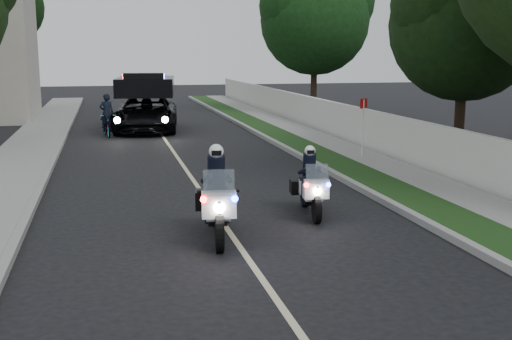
{
  "coord_description": "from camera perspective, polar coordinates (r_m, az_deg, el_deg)",
  "views": [
    {
      "loc": [
        -2.33,
        -10.11,
        3.61
      ],
      "look_at": [
        0.88,
        3.47,
        1.0
      ],
      "focal_mm": 44.61,
      "sensor_mm": 36.0,
      "label": 1
    }
  ],
  "objects": [
    {
      "name": "bicycle",
      "position": [
        28.2,
        -13.15,
        2.96
      ],
      "size": [
        0.85,
        1.92,
        0.97
      ],
      "primitive_type": "imported",
      "rotation": [
        0.0,
        0.0,
        0.11
      ],
      "color": "black",
      "rests_on": "ground"
    },
    {
      "name": "lane_marking",
      "position": [
        20.56,
        -6.57,
        0.42
      ],
      "size": [
        0.12,
        50.0,
        0.01
      ],
      "primitive_type": "cube",
      "color": "#BFB78C",
      "rests_on": "ground"
    },
    {
      "name": "sidewalk_right",
      "position": [
        22.09,
        9.34,
        1.25
      ],
      "size": [
        1.4,
        60.0,
        0.16
      ],
      "primitive_type": "cube",
      "color": "gray",
      "rests_on": "ground"
    },
    {
      "name": "tree_right_c",
      "position": [
        23.83,
        17.61,
        1.38
      ],
      "size": [
        5.5,
        5.5,
        8.72
      ],
      "primitive_type": null,
      "rotation": [
        0.0,
        0.0,
        0.05
      ],
      "color": "black",
      "rests_on": "ground"
    },
    {
      "name": "tree_right_d",
      "position": [
        37.58,
        5.15,
        5.03
      ],
      "size": [
        7.68,
        7.68,
        10.42
      ],
      "primitive_type": null,
      "rotation": [
        0.0,
        0.0,
        -0.27
      ],
      "color": "#153B13",
      "rests_on": "ground"
    },
    {
      "name": "sidewalk_left",
      "position": [
        20.62,
        -21.07,
        0.01
      ],
      "size": [
        2.0,
        60.0,
        0.16
      ],
      "primitive_type": "cube",
      "color": "gray",
      "rests_on": "ground"
    },
    {
      "name": "police_moto_right",
      "position": [
        14.41,
        4.86,
        -3.96
      ],
      "size": [
        0.88,
        1.89,
        1.55
      ],
      "primitive_type": null,
      "rotation": [
        0.0,
        0.0,
        -0.14
      ],
      "color": "white",
      "rests_on": "ground"
    },
    {
      "name": "curb_right",
      "position": [
        21.41,
        4.39,
        1.06
      ],
      "size": [
        0.2,
        60.0,
        0.15
      ],
      "primitive_type": "cube",
      "color": "gray",
      "rests_on": "ground"
    },
    {
      "name": "grass_verge",
      "position": [
        21.63,
        6.16,
        1.13
      ],
      "size": [
        1.2,
        60.0,
        0.16
      ],
      "primitive_type": "cube",
      "color": "#193814",
      "rests_on": "ground"
    },
    {
      "name": "property_wall",
      "position": [
        22.4,
        11.76,
        3.03
      ],
      "size": [
        0.22,
        60.0,
        1.5
      ],
      "primitive_type": "cube",
      "color": "beige",
      "rests_on": "ground"
    },
    {
      "name": "curb_left",
      "position": [
        20.5,
        -18.02,
        0.13
      ],
      "size": [
        0.2,
        60.0,
        0.15
      ],
      "primitive_type": "cube",
      "color": "gray",
      "rests_on": "ground"
    },
    {
      "name": "ground",
      "position": [
        10.99,
        -0.29,
        -8.59
      ],
      "size": [
        120.0,
        120.0,
        0.0
      ],
      "primitive_type": "plane",
      "color": "black",
      "rests_on": "ground"
    },
    {
      "name": "sign_post",
      "position": [
        21.72,
        9.47,
        0.88
      ],
      "size": [
        0.44,
        0.44,
        2.14
      ],
      "primitive_type": null,
      "rotation": [
        0.0,
        0.0,
        0.41
      ],
      "color": "red",
      "rests_on": "ground"
    },
    {
      "name": "cyclist",
      "position": [
        28.2,
        -13.15,
        2.96
      ],
      "size": [
        0.62,
        0.45,
        1.63
      ],
      "primitive_type": "imported",
      "rotation": [
        0.0,
        0.0,
        3.24
      ],
      "color": "black",
      "rests_on": "ground"
    },
    {
      "name": "police_moto_left",
      "position": [
        12.62,
        -3.47,
        -6.05
      ],
      "size": [
        1.03,
        2.25,
        1.84
      ],
      "primitive_type": null,
      "rotation": [
        0.0,
        0.0,
        -0.13
      ],
      "color": "silver",
      "rests_on": "ground"
    },
    {
      "name": "police_suv",
      "position": [
        29.89,
        -9.76,
        3.5
      ],
      "size": [
        3.4,
        6.17,
        2.86
      ],
      "primitive_type": "imported",
      "rotation": [
        0.0,
        0.0,
        -0.12
      ],
      "color": "black",
      "rests_on": "ground"
    }
  ]
}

